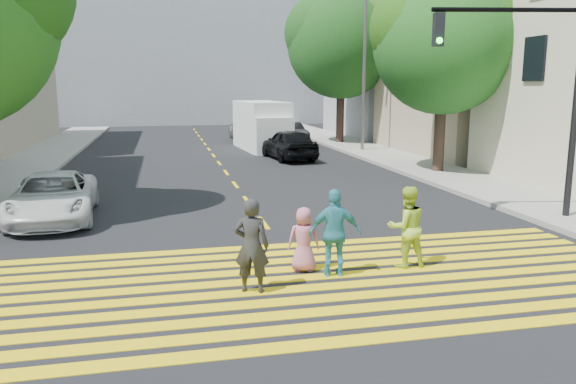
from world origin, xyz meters
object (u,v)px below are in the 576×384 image
object	(u,v)px
pedestrian_man	(252,246)
pedestrian_woman	(406,227)
tree_right_near	(446,35)
silver_car	(247,129)
pedestrian_extra	(335,233)
tree_right_far	(343,38)
pedestrian_child	(304,239)
dark_car_parked	(291,132)
dark_car_near	(289,144)
white_van	(263,127)
traffic_signal	(537,78)
white_sedan	(53,197)

from	to	relation	value
pedestrian_man	pedestrian_woman	bearing A→B (deg)	-147.14
tree_right_near	pedestrian_man	bearing A→B (deg)	-129.62
pedestrian_man	silver_car	size ratio (longest dim) A/B	0.34
tree_right_near	pedestrian_extra	bearing A→B (deg)	-125.58
tree_right_far	silver_car	xyz separation A→B (m)	(-5.31, 4.07, -5.69)
pedestrian_child	silver_car	bearing A→B (deg)	-86.04
silver_car	pedestrian_woman	bearing A→B (deg)	87.58
tree_right_near	dark_car_parked	xyz separation A→B (m)	(-3.04, 14.41, -4.93)
pedestrian_man	pedestrian_woman	distance (m)	3.33
pedestrian_woman	dark_car_near	world-z (taller)	pedestrian_woman
pedestrian_man	white_van	world-z (taller)	white_van
dark_car_near	dark_car_parked	distance (m)	8.80
dark_car_near	traffic_signal	world-z (taller)	traffic_signal
pedestrian_extra	pedestrian_woman	bearing A→B (deg)	-163.42
pedestrian_woman	silver_car	xyz separation A→B (m)	(0.85, 27.41, -0.09)
white_sedan	traffic_signal	xyz separation A→B (m)	(12.47, -2.92, 3.16)
silver_car	traffic_signal	distance (m)	25.03
tree_right_far	dark_car_parked	size ratio (longest dim) A/B	2.49
pedestrian_man	tree_right_near	bearing A→B (deg)	-109.66
pedestrian_child	white_sedan	xyz separation A→B (m)	(-5.59, 5.63, -0.00)
dark_car_near	dark_car_parked	bearing A→B (deg)	-109.62
pedestrian_man	white_van	size ratio (longest dim) A/B	0.29
white_van	traffic_signal	size ratio (longest dim) A/B	1.00
tree_right_far	pedestrian_woman	xyz separation A→B (m)	(-6.16, -23.35, -5.60)
tree_right_far	pedestrian_extra	bearing A→B (deg)	-108.14
traffic_signal	tree_right_near	bearing A→B (deg)	89.25
pedestrian_man	dark_car_parked	distance (m)	26.95
tree_right_far	tree_right_near	bearing A→B (deg)	-88.70
dark_car_near	pedestrian_child	bearing A→B (deg)	72.23
traffic_signal	dark_car_near	bearing A→B (deg)	114.65
pedestrian_child	dark_car_parked	distance (m)	25.78
pedestrian_child	dark_car_near	bearing A→B (deg)	-91.54
pedestrian_man	dark_car_near	size ratio (longest dim) A/B	0.38
pedestrian_man	pedestrian_extra	xyz separation A→B (m)	(1.68, 0.52, -0.00)
tree_right_near	pedestrian_man	size ratio (longest dim) A/B	4.83
pedestrian_man	pedestrian_woman	world-z (taller)	pedestrian_man
pedestrian_extra	silver_car	distance (m)	27.75
pedestrian_child	white_sedan	bearing A→B (deg)	-35.09
pedestrian_child	silver_car	distance (m)	27.39
pedestrian_extra	white_van	size ratio (longest dim) A/B	0.29
pedestrian_child	silver_car	size ratio (longest dim) A/B	0.25
pedestrian_man	white_sedan	distance (m)	7.91
tree_right_near	silver_car	distance (m)	18.03
pedestrian_man	pedestrian_extra	distance (m)	1.76
silver_car	pedestrian_extra	bearing A→B (deg)	84.36
dark_car_parked	white_sedan	bearing A→B (deg)	-125.48
pedestrian_woman	silver_car	size ratio (longest dim) A/B	0.32
pedestrian_man	traffic_signal	bearing A→B (deg)	-135.76
white_sedan	white_van	size ratio (longest dim) A/B	0.78
white_sedan	dark_car_near	xyz separation A→B (m)	(9.02, 11.00, 0.12)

